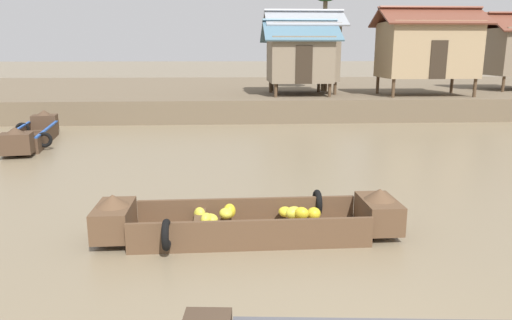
% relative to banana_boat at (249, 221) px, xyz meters
% --- Properties ---
extents(ground_plane, '(300.00, 300.00, 0.00)m').
position_rel_banana_boat_xyz_m(ground_plane, '(0.97, 5.38, -0.29)').
color(ground_plane, '#7A6B51').
extents(riverbank_strip, '(160.00, 20.00, 1.07)m').
position_rel_banana_boat_xyz_m(riverbank_strip, '(0.97, 23.41, 0.24)').
color(riverbank_strip, brown).
rests_on(riverbank_strip, ground).
extents(banana_boat, '(5.34, 2.01, 0.84)m').
position_rel_banana_boat_xyz_m(banana_boat, '(0.00, 0.00, 0.00)').
color(banana_boat, brown).
rests_on(banana_boat, ground).
extents(cargo_boat_upstream, '(2.19, 5.25, 0.96)m').
position_rel_banana_boat_xyz_m(cargo_boat_upstream, '(-7.33, 9.16, 0.06)').
color(cargo_boat_upstream, '#473323').
rests_on(cargo_boat_upstream, ground).
extents(stilt_house_left, '(3.74, 3.73, 3.76)m').
position_rel_banana_boat_xyz_m(stilt_house_left, '(3.29, 16.43, 2.63)').
color(stilt_house_left, '#4C3826').
rests_on(stilt_house_left, riverbank_strip).
extents(stilt_house_mid_left, '(4.13, 3.23, 4.31)m').
position_rel_banana_boat_xyz_m(stilt_house_mid_left, '(3.65, 17.49, 2.97)').
color(stilt_house_mid_left, '#4C3826').
rests_on(stilt_house_mid_left, riverbank_strip).
extents(stilt_house_mid_right, '(5.14, 3.32, 4.34)m').
position_rel_banana_boat_xyz_m(stilt_house_mid_right, '(9.63, 15.78, 3.09)').
color(stilt_house_mid_right, '#4C3826').
rests_on(stilt_house_mid_right, riverbank_strip).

